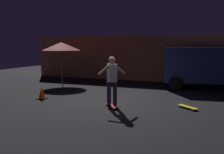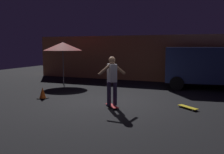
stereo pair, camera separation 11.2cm
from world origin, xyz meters
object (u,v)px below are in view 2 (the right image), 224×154
parked_van (214,65)px  skater (112,77)px  skateboard_spare (188,107)px  traffic_cone (43,94)px  patio_umbrella (63,46)px  skateboard_ridden (112,106)px

parked_van → skater: (-3.21, -5.43, -0.12)m
skateboard_spare → traffic_cone: bearing=-175.1°
patio_umbrella → skater: (4.53, -4.02, -1.04)m
skateboard_ridden → traffic_cone: 3.11m
traffic_cone → patio_umbrella: bearing=111.0°
skateboard_spare → parked_van: bearing=80.4°
patio_umbrella → skateboard_spare: 7.93m
patio_umbrella → skateboard_spare: patio_umbrella is taller
parked_van → skateboard_spare: parked_van is taller
parked_van → patio_umbrella: size_ratio=2.09×
patio_umbrella → skater: 6.14m
skateboard_ridden → traffic_cone: size_ratio=1.53×
patio_umbrella → skater: size_ratio=1.38×
skater → parked_van: bearing=59.4°
skater → patio_umbrella: bearing=138.4°
skateboard_ridden → skater: 0.98m
parked_van → skateboard_spare: (-0.79, -4.66, -1.11)m
skateboard_ridden → traffic_cone: traffic_cone is taller
skateboard_ridden → traffic_cone: (-3.10, 0.29, 0.16)m
traffic_cone → skater: bearing=-5.4°
parked_van → patio_umbrella: bearing=-169.7°
parked_van → patio_umbrella: patio_umbrella is taller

